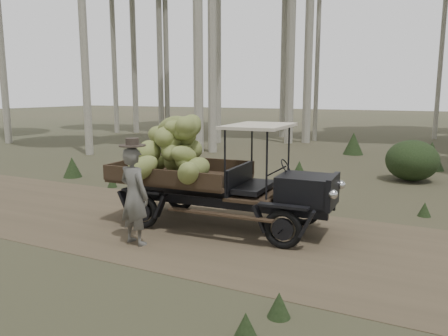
{
  "coord_description": "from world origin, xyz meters",
  "views": [
    {
      "loc": [
        2.66,
        -6.79,
        2.53
      ],
      "look_at": [
        -0.92,
        0.37,
        1.14
      ],
      "focal_mm": 35.0,
      "sensor_mm": 36.0,
      "label": 1
    }
  ],
  "objects": [
    {
      "name": "farmer",
      "position": [
        -1.84,
        -1.15,
        0.85
      ],
      "size": [
        0.67,
        0.52,
        1.8
      ],
      "rotation": [
        0.0,
        0.0,
        2.94
      ],
      "color": "#5B5953",
      "rests_on": "ground"
    },
    {
      "name": "ground",
      "position": [
        0.0,
        0.0,
        0.0
      ],
      "size": [
        120.0,
        120.0,
        0.0
      ],
      "primitive_type": "plane",
      "color": "#473D2B",
      "rests_on": "ground"
    },
    {
      "name": "banana_truck",
      "position": [
        -1.49,
        0.27,
        1.26
      ],
      "size": [
        4.38,
        2.13,
        2.2
      ],
      "rotation": [
        0.0,
        0.0,
        0.05
      ],
      "color": "black",
      "rests_on": "ground"
    },
    {
      "name": "dirt_track",
      "position": [
        0.0,
        0.0,
        0.0
      ],
      "size": [
        70.0,
        4.0,
        0.01
      ],
      "primitive_type": "cube",
      "color": "brown",
      "rests_on": "ground"
    }
  ]
}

